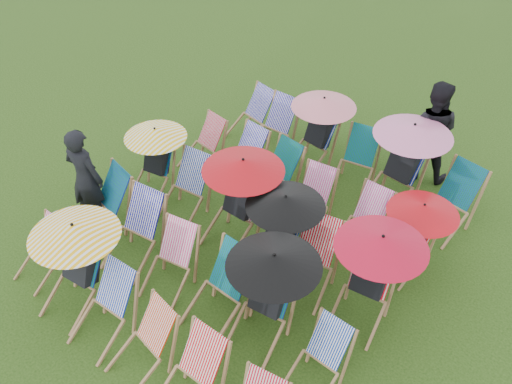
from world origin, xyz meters
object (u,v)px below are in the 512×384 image
Objects in this scene: deckchair_0 at (40,252)px; deckchair_29 at (449,201)px; person_left at (85,178)px; person_rear at (431,131)px.

deckchair_0 is 6.07m from deckchair_29.
person_left reaches higher than deckchair_29.
person_rear is (3.11, 5.57, 0.49)m from deckchair_0.
person_left is 0.95× the size of person_rear.
deckchair_29 is (3.99, 4.58, 0.09)m from deckchair_0.
deckchair_29 is at bearing -152.35° from person_left.
deckchair_0 is 0.48× the size of person_left.
deckchair_0 is at bearing 46.74° from person_rear.
person_rear is at bearing -138.71° from person_left.
deckchair_29 reaches higher than deckchair_0.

